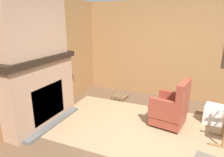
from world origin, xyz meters
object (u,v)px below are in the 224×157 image
(armchair, at_px, (171,109))
(firewood_stack, at_px, (120,96))
(laundry_basket, at_px, (216,115))
(storage_case, at_px, (44,51))
(oil_lamp_vase, at_px, (23,53))

(armchair, relative_size, firewood_stack, 2.38)
(laundry_basket, bearing_deg, firewood_stack, 168.12)
(armchair, xyz_separation_m, laundry_basket, (0.82, 0.48, -0.17))
(armchair, distance_m, laundry_basket, 0.97)
(armchair, bearing_deg, firewood_stack, -24.30)
(armchair, distance_m, storage_case, 2.72)
(firewood_stack, height_order, laundry_basket, laundry_basket)
(armchair, bearing_deg, oil_lamp_vase, 35.45)
(armchair, distance_m, firewood_stack, 1.73)
(laundry_basket, height_order, oil_lamp_vase, oil_lamp_vase)
(laundry_basket, distance_m, storage_case, 3.65)
(storage_case, bearing_deg, oil_lamp_vase, -90.01)
(armchair, height_order, storage_case, storage_case)
(oil_lamp_vase, relative_size, storage_case, 1.12)
(firewood_stack, height_order, oil_lamp_vase, oil_lamp_vase)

